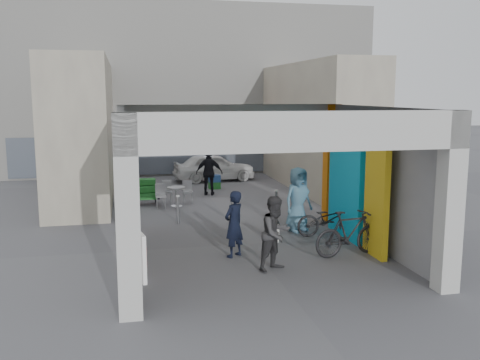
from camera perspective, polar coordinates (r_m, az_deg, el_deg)
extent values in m
plane|color=#55555A|center=(13.77, 0.92, -6.83)|extent=(90.00, 90.00, 0.00)
cube|color=#B7B7B2|center=(9.12, -11.88, -3.98)|extent=(0.40, 0.40, 3.50)
cube|color=#B7B7B2|center=(15.03, -12.04, 1.15)|extent=(0.40, 0.40, 3.50)
cube|color=#B7B7B2|center=(10.92, 21.47, -2.27)|extent=(0.40, 0.40, 3.50)
cube|color=orange|center=(16.18, 9.72, 1.78)|extent=(0.40, 0.40, 3.50)
plane|color=silver|center=(12.06, -11.98, -0.79)|extent=(0.00, 6.40, 6.40)
plane|color=gray|center=(13.47, 14.45, 0.15)|extent=(0.00, 6.40, 6.40)
cube|color=#0DACDA|center=(14.47, 11.22, -0.53)|extent=(0.15, 2.00, 2.80)
cube|color=yellow|center=(12.87, 14.38, -1.84)|extent=(0.15, 1.00, 2.80)
plane|color=beige|center=(12.26, 2.02, 7.79)|extent=(6.40, 6.40, 0.00)
cube|color=#B7B7B2|center=(15.25, -0.80, 6.75)|extent=(6.40, 0.30, 0.70)
cube|color=#B7B7B2|center=(9.36, 6.60, 5.16)|extent=(6.40, 0.30, 0.70)
cube|color=white|center=(15.42, -0.93, 6.59)|extent=(4.20, 0.05, 0.55)
cube|color=silver|center=(27.06, -5.87, 9.55)|extent=(18.00, 4.00, 8.00)
cube|color=#515966|center=(25.17, -5.24, 2.76)|extent=(16.20, 0.06, 1.80)
cube|color=white|center=(24.89, -9.91, 6.74)|extent=(2.60, 0.06, 0.50)
cube|color=red|center=(25.27, -1.90, 6.91)|extent=(2.20, 0.06, 0.50)
cube|color=#B3AB94|center=(20.49, -16.39, 5.17)|extent=(2.00, 9.00, 5.00)
cube|color=#B3AB94|center=(21.76, 8.07, 5.67)|extent=(2.00, 9.00, 5.00)
cylinder|color=gray|center=(15.85, -6.64, -3.20)|extent=(0.09, 0.09, 0.83)
cylinder|color=gray|center=(16.02, -0.81, -3.01)|extent=(0.09, 0.09, 0.83)
cylinder|color=gray|center=(16.46, 3.88, -2.63)|extent=(0.09, 0.09, 0.87)
cube|color=white|center=(11.18, -10.44, -8.12)|extent=(0.18, 0.56, 1.00)
cube|color=red|center=(11.17, -10.24, -7.87)|extent=(0.11, 0.39, 0.40)
cube|color=white|center=(15.03, -10.93, -3.66)|extent=(0.10, 0.55, 1.00)
cube|color=red|center=(15.02, -10.78, -3.47)|extent=(0.05, 0.39, 0.40)
cylinder|color=#9F9FA4|center=(18.35, -6.81, -1.81)|extent=(0.05, 0.05, 0.65)
cylinder|color=#9F9FA4|center=(18.41, -6.79, -2.77)|extent=(0.39, 0.39, 0.02)
cylinder|color=#9F9FA4|center=(18.29, -6.83, -0.81)|extent=(0.63, 0.63, 0.04)
cube|color=#9F9FA4|center=(18.15, -8.44, -2.35)|extent=(0.34, 0.34, 0.40)
cube|color=#9F9FA4|center=(18.24, -8.50, -1.02)|extent=(0.34, 0.04, 0.40)
cube|color=#9F9FA4|center=(18.85, -5.57, -1.86)|extent=(0.34, 0.34, 0.40)
cube|color=#9F9FA4|center=(18.94, -5.65, -0.59)|extent=(0.34, 0.04, 0.40)
cube|color=#9F9FA4|center=(18.87, -7.77, -1.89)|extent=(0.34, 0.34, 0.40)
cube|color=#9F9FA4|center=(18.96, -7.83, -0.62)|extent=(0.34, 0.04, 0.40)
cube|color=black|center=(18.80, -10.64, -2.12)|extent=(1.33, 0.66, 0.33)
cube|color=#1B6128|center=(18.61, -10.64, -1.72)|extent=(1.11, 0.39, 0.20)
cube|color=#1B6128|center=(18.73, -10.67, -0.96)|extent=(1.11, 0.39, 0.20)
cube|color=#1B6128|center=(18.86, -10.70, -0.21)|extent=(1.11, 0.39, 0.20)
cube|color=#1B6128|center=(21.63, -2.74, -0.57)|extent=(0.47, 0.37, 0.28)
cube|color=navy|center=(21.59, -2.75, 0.16)|extent=(0.47, 0.37, 0.28)
cube|color=black|center=(14.07, 3.68, -6.01)|extent=(0.23, 0.30, 0.23)
cube|color=black|center=(13.91, 3.82, -5.47)|extent=(0.18, 0.15, 0.34)
cube|color=silver|center=(13.84, 3.92, -5.70)|extent=(0.14, 0.03, 0.32)
cylinder|color=silver|center=(13.88, 3.68, -6.15)|extent=(0.04, 0.04, 0.26)
cylinder|color=silver|center=(13.91, 4.10, -6.12)|extent=(0.04, 0.04, 0.26)
sphere|color=black|center=(13.85, 3.85, -4.65)|extent=(0.18, 0.18, 0.18)
cube|color=silver|center=(13.76, 3.96, -4.82)|extent=(0.08, 0.11, 0.06)
cone|color=black|center=(13.85, 3.63, -4.29)|extent=(0.07, 0.07, 0.08)
cone|color=black|center=(13.87, 4.00, -4.26)|extent=(0.07, 0.07, 0.08)
imported|color=black|center=(12.53, -0.64, -4.71)|extent=(0.68, 0.65, 1.57)
imported|color=#363638|center=(11.63, 3.84, -5.68)|extent=(1.00, 0.93, 1.64)
imported|color=teal|center=(14.93, 6.20, -2.06)|extent=(1.03, 0.87, 1.80)
imported|color=black|center=(20.20, -3.30, 0.78)|extent=(1.07, 0.65, 1.71)
imported|color=black|center=(14.62, 9.47, -4.12)|extent=(1.79, 0.67, 0.93)
imported|color=black|center=(12.91, 11.63, -5.58)|extent=(1.88, 0.80, 1.10)
imported|color=silver|center=(23.58, -2.78, 1.39)|extent=(3.67, 1.73, 1.21)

